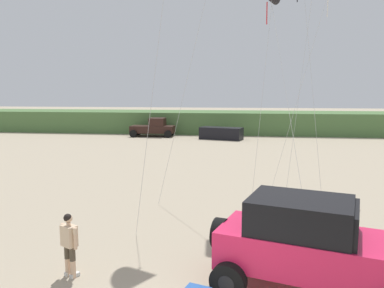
% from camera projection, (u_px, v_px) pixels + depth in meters
% --- Properties ---
extents(dune_ridge, '(90.00, 7.16, 2.43)m').
position_uv_depth(dune_ridge, '(286.00, 123.00, 43.63)').
color(dune_ridge, '#4C703D').
rests_on(dune_ridge, ground_plane).
extents(jeep, '(5.02, 3.48, 2.26)m').
position_uv_depth(jeep, '(312.00, 244.00, 8.77)').
color(jeep, '#EA2151').
rests_on(jeep, ground_plane).
extents(person_watching, '(0.56, 0.44, 1.67)m').
position_uv_depth(person_watching, '(69.00, 242.00, 9.59)').
color(person_watching, '#DBB28E').
rests_on(person_watching, ground_plane).
extents(distant_pickup, '(4.64, 2.45, 1.98)m').
position_uv_depth(distant_pickup, '(154.00, 128.00, 40.38)').
color(distant_pickup, black).
rests_on(distant_pickup, ground_plane).
extents(distant_sedan, '(4.50, 2.72, 1.20)m').
position_uv_depth(distant_sedan, '(221.00, 133.00, 38.00)').
color(distant_sedan, black).
rests_on(distant_sedan, ground_plane).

